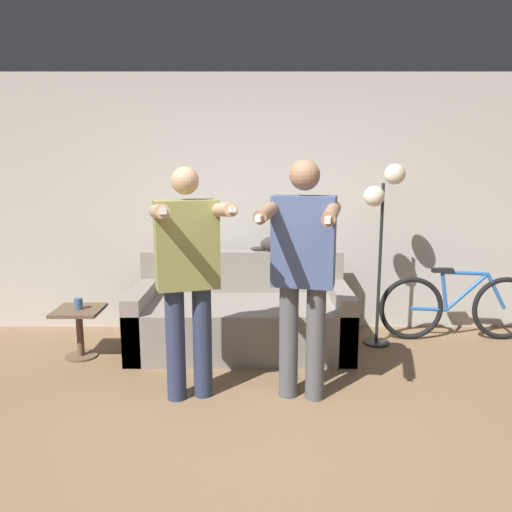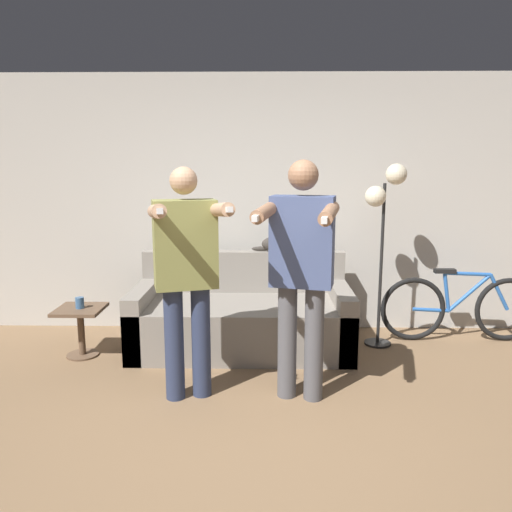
{
  "view_description": "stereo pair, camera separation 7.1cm",
  "coord_description": "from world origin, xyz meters",
  "px_view_note": "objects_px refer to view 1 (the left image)",
  "views": [
    {
      "loc": [
        -0.03,
        -2.53,
        1.71
      ],
      "look_at": [
        -0.02,
        1.44,
        0.98
      ],
      "focal_mm": 35.0,
      "sensor_mm": 36.0,
      "label": 1
    },
    {
      "loc": [
        0.04,
        -2.53,
        1.71
      ],
      "look_at": [
        -0.02,
        1.44,
        0.98
      ],
      "focal_mm": 35.0,
      "sensor_mm": 36.0,
      "label": 2
    }
  ],
  "objects_px": {
    "person_left": "(187,269)",
    "person_right": "(303,265)",
    "couch": "(241,319)",
    "cat": "(278,243)",
    "floor_lamp": "(383,204)",
    "bicycle": "(457,307)",
    "side_table": "(79,323)",
    "cup": "(78,304)"
  },
  "relations": [
    {
      "from": "cat",
      "to": "floor_lamp",
      "type": "distance_m",
      "value": 1.06
    },
    {
      "from": "cat",
      "to": "floor_lamp",
      "type": "height_order",
      "value": "floor_lamp"
    },
    {
      "from": "side_table",
      "to": "cat",
      "type": "bearing_deg",
      "value": 18.53
    },
    {
      "from": "person_left",
      "to": "cat",
      "type": "bearing_deg",
      "value": 47.02
    },
    {
      "from": "cat",
      "to": "person_right",
      "type": "bearing_deg",
      "value": -85.62
    },
    {
      "from": "bicycle",
      "to": "floor_lamp",
      "type": "bearing_deg",
      "value": -171.31
    },
    {
      "from": "cup",
      "to": "person_left",
      "type": "bearing_deg",
      "value": -36.15
    },
    {
      "from": "person_left",
      "to": "person_right",
      "type": "distance_m",
      "value": 0.82
    },
    {
      "from": "floor_lamp",
      "to": "bicycle",
      "type": "xyz_separation_m",
      "value": [
        0.81,
        0.12,
        -1.02
      ]
    },
    {
      "from": "floor_lamp",
      "to": "cup",
      "type": "relative_size",
      "value": 17.25
    },
    {
      "from": "couch",
      "to": "floor_lamp",
      "type": "height_order",
      "value": "floor_lamp"
    },
    {
      "from": "couch",
      "to": "cat",
      "type": "bearing_deg",
      "value": 45.26
    },
    {
      "from": "person_left",
      "to": "floor_lamp",
      "type": "distance_m",
      "value": 2.05
    },
    {
      "from": "floor_lamp",
      "to": "couch",
      "type": "bearing_deg",
      "value": -175.54
    },
    {
      "from": "couch",
      "to": "floor_lamp",
      "type": "distance_m",
      "value": 1.69
    },
    {
      "from": "side_table",
      "to": "bicycle",
      "type": "bearing_deg",
      "value": 7.43
    },
    {
      "from": "person_right",
      "to": "bicycle",
      "type": "xyz_separation_m",
      "value": [
        1.65,
        1.27,
        -0.68
      ]
    },
    {
      "from": "person_right",
      "to": "side_table",
      "type": "height_order",
      "value": "person_right"
    },
    {
      "from": "side_table",
      "to": "cup",
      "type": "height_order",
      "value": "cup"
    },
    {
      "from": "cat",
      "to": "bicycle",
      "type": "xyz_separation_m",
      "value": [
        1.76,
        -0.14,
        -0.61
      ]
    },
    {
      "from": "person_right",
      "to": "cup",
      "type": "xyz_separation_m",
      "value": [
        -1.9,
        0.79,
        -0.51
      ]
    },
    {
      "from": "person_right",
      "to": "floor_lamp",
      "type": "distance_m",
      "value": 1.46
    },
    {
      "from": "floor_lamp",
      "to": "bicycle",
      "type": "height_order",
      "value": "floor_lamp"
    },
    {
      "from": "couch",
      "to": "person_left",
      "type": "height_order",
      "value": "person_left"
    },
    {
      "from": "person_right",
      "to": "floor_lamp",
      "type": "xyz_separation_m",
      "value": [
        0.84,
        1.14,
        0.34
      ]
    },
    {
      "from": "cup",
      "to": "side_table",
      "type": "bearing_deg",
      "value": 127.01
    },
    {
      "from": "cat",
      "to": "floor_lamp",
      "type": "bearing_deg",
      "value": -15.48
    },
    {
      "from": "couch",
      "to": "person_right",
      "type": "relative_size",
      "value": 1.15
    },
    {
      "from": "couch",
      "to": "side_table",
      "type": "relative_size",
      "value": 4.45
    },
    {
      "from": "cat",
      "to": "bicycle",
      "type": "distance_m",
      "value": 1.87
    },
    {
      "from": "floor_lamp",
      "to": "side_table",
      "type": "bearing_deg",
      "value": -172.94
    },
    {
      "from": "person_right",
      "to": "side_table",
      "type": "relative_size",
      "value": 3.89
    },
    {
      "from": "couch",
      "to": "side_table",
      "type": "xyz_separation_m",
      "value": [
        -1.44,
        -0.24,
        0.04
      ]
    },
    {
      "from": "person_left",
      "to": "bicycle",
      "type": "distance_m",
      "value": 2.85
    },
    {
      "from": "person_right",
      "to": "cup",
      "type": "distance_m",
      "value": 2.12
    },
    {
      "from": "floor_lamp",
      "to": "side_table",
      "type": "height_order",
      "value": "floor_lamp"
    },
    {
      "from": "floor_lamp",
      "to": "cup",
      "type": "height_order",
      "value": "floor_lamp"
    },
    {
      "from": "bicycle",
      "to": "side_table",
      "type": "bearing_deg",
      "value": -172.57
    },
    {
      "from": "couch",
      "to": "side_table",
      "type": "height_order",
      "value": "couch"
    },
    {
      "from": "bicycle",
      "to": "couch",
      "type": "bearing_deg",
      "value": -173.92
    },
    {
      "from": "person_right",
      "to": "cat",
      "type": "height_order",
      "value": "person_right"
    },
    {
      "from": "couch",
      "to": "cat",
      "type": "relative_size",
      "value": 4.32
    }
  ]
}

